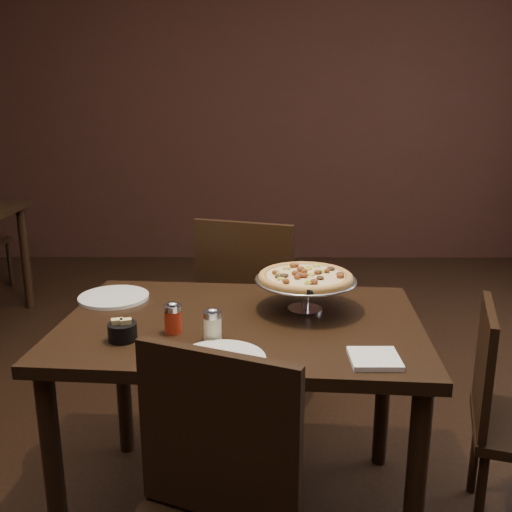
{
  "coord_description": "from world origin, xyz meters",
  "views": [
    {
      "loc": [
        0.06,
        -1.9,
        1.47
      ],
      "look_at": [
        0.05,
        -0.04,
        0.97
      ],
      "focal_mm": 40.0,
      "sensor_mm": 36.0,
      "label": 1
    }
  ],
  "objects": [
    {
      "name": "room",
      "position": [
        0.06,
        0.03,
        1.4
      ],
      "size": [
        6.04,
        7.04,
        2.84
      ],
      "color": "black",
      "rests_on": "ground"
    },
    {
      "name": "dining_table",
      "position": [
        0.0,
        -0.09,
        0.65
      ],
      "size": [
        1.27,
        0.9,
        0.75
      ],
      "rotation": [
        0.0,
        0.0,
        -0.08
      ],
      "color": "black",
      "rests_on": "ground"
    },
    {
      "name": "pizza_stand",
      "position": [
        0.23,
        0.01,
        0.87
      ],
      "size": [
        0.36,
        0.36,
        0.15
      ],
      "color": "silver",
      "rests_on": "dining_table"
    },
    {
      "name": "parmesan_shaker",
      "position": [
        -0.08,
        -0.25,
        0.8
      ],
      "size": [
        0.06,
        0.06,
        0.1
      ],
      "color": "#FAF0C2",
      "rests_on": "dining_table"
    },
    {
      "name": "pepper_flake_shaker",
      "position": [
        -0.21,
        -0.19,
        0.8
      ],
      "size": [
        0.06,
        0.06,
        0.1
      ],
      "color": "#9A1E0E",
      "rests_on": "dining_table"
    },
    {
      "name": "packet_caddy",
      "position": [
        -0.36,
        -0.26,
        0.78
      ],
      "size": [
        0.09,
        0.09,
        0.07
      ],
      "rotation": [
        0.0,
        0.0,
        0.27
      ],
      "color": "black",
      "rests_on": "dining_table"
    },
    {
      "name": "napkin_stack",
      "position": [
        0.39,
        -0.4,
        0.76
      ],
      "size": [
        0.14,
        0.14,
        0.01
      ],
      "primitive_type": "cube",
      "rotation": [
        0.0,
        0.0,
        0.0
      ],
      "color": "silver",
      "rests_on": "dining_table"
    },
    {
      "name": "plate_left",
      "position": [
        -0.48,
        0.13,
        0.76
      ],
      "size": [
        0.26,
        0.26,
        0.01
      ],
      "primitive_type": "cylinder",
      "color": "silver",
      "rests_on": "dining_table"
    },
    {
      "name": "plate_near",
      "position": [
        -0.04,
        -0.41,
        0.76
      ],
      "size": [
        0.26,
        0.26,
        0.01
      ],
      "primitive_type": "cylinder",
      "color": "silver",
      "rests_on": "dining_table"
    },
    {
      "name": "serving_spatula",
      "position": [
        0.27,
        -0.12,
        0.87
      ],
      "size": [
        0.16,
        0.16,
        0.02
      ],
      "rotation": [
        0.0,
        0.0,
        -0.86
      ],
      "color": "silver",
      "rests_on": "pizza_stand"
    },
    {
      "name": "chair_far",
      "position": [
        0.04,
        0.62,
        0.53
      ],
      "size": [
        0.57,
        0.57,
        0.97
      ],
      "rotation": [
        0.0,
        0.0,
        2.82
      ],
      "color": "black",
      "rests_on": "ground"
    }
  ]
}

